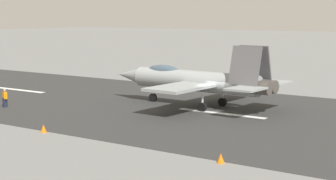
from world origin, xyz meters
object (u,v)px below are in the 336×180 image
at_px(fighter_jet, 196,80).
at_px(marker_cone_near, 221,158).
at_px(marker_cone_mid, 44,129).
at_px(crew_person, 5,98).

bearing_deg(fighter_jet, marker_cone_near, 125.84).
xyz_separation_m(fighter_jet, marker_cone_mid, (3.17, 14.91, -2.09)).
xyz_separation_m(marker_cone_near, marker_cone_mid, (13.94, 0.00, 0.00)).
height_order(crew_person, marker_cone_mid, crew_person).
height_order(fighter_jet, marker_cone_mid, fighter_jet).
bearing_deg(fighter_jet, crew_person, 35.33).
distance_m(fighter_jet, marker_cone_mid, 15.39).
bearing_deg(crew_person, marker_cone_mid, 153.24).
bearing_deg(fighter_jet, marker_cone_mid, 78.00).
height_order(marker_cone_near, marker_cone_mid, same).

